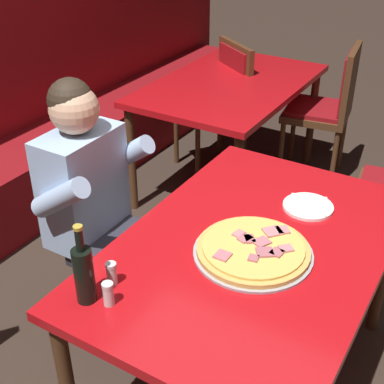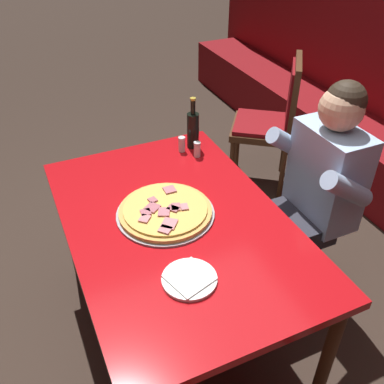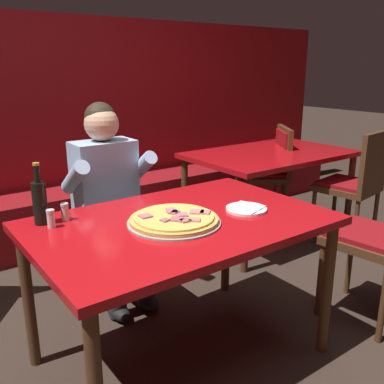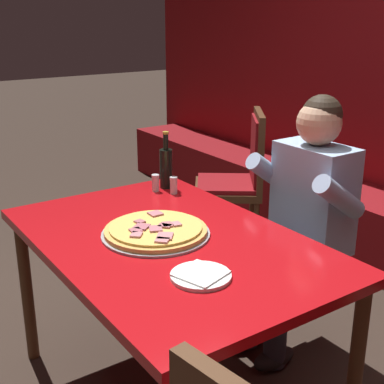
{
  "view_description": "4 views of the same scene",
  "coord_description": "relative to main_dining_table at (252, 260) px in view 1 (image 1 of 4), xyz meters",
  "views": [
    {
      "loc": [
        -1.51,
        -0.64,
        1.98
      ],
      "look_at": [
        -0.01,
        0.26,
        0.92
      ],
      "focal_mm": 50.0,
      "sensor_mm": 36.0,
      "label": 1
    },
    {
      "loc": [
        1.35,
        -0.53,
        1.98
      ],
      "look_at": [
        -0.02,
        0.08,
        0.89
      ],
      "focal_mm": 40.0,
      "sensor_mm": 36.0,
      "label": 2
    },
    {
      "loc": [
        -1.1,
        -1.59,
        1.49
      ],
      "look_at": [
        0.11,
        0.06,
        0.88
      ],
      "focal_mm": 40.0,
      "sensor_mm": 36.0,
      "label": 3
    },
    {
      "loc": [
        1.67,
        -1.03,
        1.63
      ],
      "look_at": [
        -0.18,
        0.23,
        0.87
      ],
      "focal_mm": 50.0,
      "sensor_mm": 36.0,
      "label": 4
    }
  ],
  "objects": [
    {
      "name": "ground_plane",
      "position": [
        0.0,
        0.0,
        -0.7
      ],
      "size": [
        24.0,
        24.0,
        0.0
      ],
      "primitive_type": "plane",
      "color": "#33261E"
    },
    {
      "name": "main_dining_table",
      "position": [
        0.0,
        0.0,
        0.0
      ],
      "size": [
        1.41,
        0.93,
        0.77
      ],
      "color": "#4C2D19",
      "rests_on": "ground_plane"
    },
    {
      "name": "pizza",
      "position": [
        -0.06,
        -0.03,
        0.1
      ],
      "size": [
        0.44,
        0.44,
        0.05
      ],
      "color": "#9E9EA3",
      "rests_on": "main_dining_table"
    },
    {
      "name": "plate_white_paper",
      "position": [
        0.35,
        -0.09,
        0.09
      ],
      "size": [
        0.21,
        0.21,
        0.02
      ],
      "color": "white",
      "rests_on": "main_dining_table"
    },
    {
      "name": "beer_bottle",
      "position": [
        -0.56,
        0.33,
        0.19
      ],
      "size": [
        0.07,
        0.07,
        0.29
      ],
      "color": "black",
      "rests_on": "main_dining_table"
    },
    {
      "name": "shaker_parmesan",
      "position": [
        -0.54,
        0.26,
        0.12
      ],
      "size": [
        0.04,
        0.04,
        0.09
      ],
      "color": "silver",
      "rests_on": "main_dining_table"
    },
    {
      "name": "shaker_oregano",
      "position": [
        -0.45,
        0.31,
        0.12
      ],
      "size": [
        0.04,
        0.04,
        0.09
      ],
      "color": "silver",
      "rests_on": "main_dining_table"
    },
    {
      "name": "diner_seated_blue_shirt",
      "position": [
        -0.01,
        0.74,
        0.01
      ],
      "size": [
        0.53,
        0.53,
        1.27
      ],
      "color": "black",
      "rests_on": "ground_plane"
    },
    {
      "name": "dining_chair_far_left",
      "position": [
        1.75,
        1.09,
        -0.12
      ],
      "size": [
        0.61,
        0.61,
        0.95
      ],
      "color": "#4C2D19",
      "rests_on": "ground_plane"
    },
    {
      "name": "dining_chair_by_booth",
      "position": [
        2.03,
        0.36,
        -0.12
      ],
      "size": [
        0.5,
        0.5,
        0.98
      ],
      "color": "#4C2D19",
      "rests_on": "ground_plane"
    },
    {
      "name": "background_dining_table",
      "position": [
        1.56,
        0.91,
        -0.0
      ],
      "size": [
        1.38,
        0.89,
        0.77
      ],
      "color": "#4C2D19",
      "rests_on": "ground_plane"
    }
  ]
}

